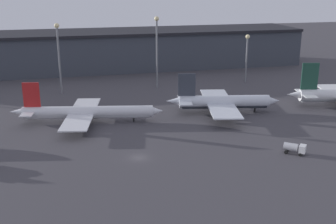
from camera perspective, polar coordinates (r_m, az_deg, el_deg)
The scene contains 8 objects.
ground at distance 101.59m, azimuth -3.99°, elevation -6.18°, with size 600.00×600.00×0.00m, color #423F44.
terminal_building at distance 204.85m, azimuth -9.61°, elevation 8.24°, with size 198.48×31.89×18.06m.
airplane_1 at distance 127.48m, azimuth -11.03°, elevation -0.06°, with size 45.14×33.04×12.38m.
airplane_2 at distance 135.58m, azimuth 7.41°, elevation 1.35°, with size 36.51×34.66×12.90m.
service_vehicle_0 at distance 107.47m, azimuth 16.78°, elevation -4.68°, with size 5.34×4.92×2.62m.
lamp_post_1 at distance 160.52m, azimuth -14.61°, elevation 8.16°, with size 1.80×1.80×26.08m.
lamp_post_2 at distance 164.25m, azimuth -1.52°, elevation 9.24°, with size 1.80×1.80×27.81m.
lamp_post_3 at distance 176.95m, azimuth 10.64°, elevation 8.09°, with size 1.80×1.80×19.87m.
Camera 1 is at (-15.85, -91.88, 40.33)m, focal length 45.00 mm.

